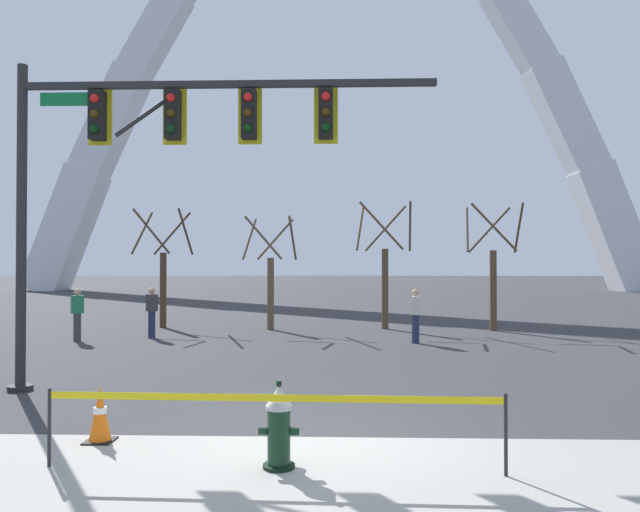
% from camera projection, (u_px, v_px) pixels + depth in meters
% --- Properties ---
extents(ground_plane, '(240.00, 240.00, 0.00)m').
position_uv_depth(ground_plane, '(317.00, 437.00, 7.97)').
color(ground_plane, '#333335').
extents(fire_hydrant, '(0.46, 0.48, 0.99)m').
position_uv_depth(fire_hydrant, '(279.00, 427.00, 6.73)').
color(fire_hydrant, black).
rests_on(fire_hydrant, ground).
extents(caution_tape_barrier, '(5.15, 0.17, 0.90)m').
position_uv_depth(caution_tape_barrier, '(272.00, 416.00, 6.61)').
color(caution_tape_barrier, '#232326').
rests_on(caution_tape_barrier, ground).
extents(traffic_cone_by_hydrant, '(0.36, 0.36, 0.73)m').
position_uv_depth(traffic_cone_by_hydrant, '(100.00, 415.00, 7.72)').
color(traffic_cone_by_hydrant, black).
rests_on(traffic_cone_by_hydrant, ground).
extents(traffic_signal_gantry, '(7.82, 0.44, 6.00)m').
position_uv_depth(traffic_signal_gantry, '(150.00, 150.00, 10.87)').
color(traffic_signal_gantry, '#232326').
rests_on(traffic_signal_gantry, ground).
extents(monument_arch, '(56.02, 3.25, 39.19)m').
position_uv_depth(monument_arch, '(336.00, 98.00, 53.25)').
color(monument_arch, silver).
rests_on(monument_arch, ground).
extents(tree_far_left, '(1.99, 2.01, 4.33)m').
position_uv_depth(tree_far_left, '(163.00, 275.00, 21.87)').
color(tree_far_left, '#473323').
rests_on(tree_far_left, ground).
extents(tree_left_mid, '(1.85, 1.87, 4.02)m').
position_uv_depth(tree_left_mid, '(270.00, 280.00, 21.18)').
color(tree_left_mid, brown).
rests_on(tree_left_mid, ground).
extents(tree_center_left, '(2.08, 2.10, 4.53)m').
position_uv_depth(tree_center_left, '(385.00, 273.00, 21.43)').
color(tree_center_left, brown).
rests_on(tree_center_left, ground).
extents(tree_center_right, '(2.04, 2.05, 4.43)m').
position_uv_depth(tree_center_right, '(493.00, 275.00, 20.87)').
color(tree_center_right, brown).
rests_on(tree_center_right, ground).
extents(pedestrian_walking_left, '(0.24, 0.36, 1.59)m').
position_uv_depth(pedestrian_walking_left, '(416.00, 315.00, 17.49)').
color(pedestrian_walking_left, '#232847').
rests_on(pedestrian_walking_left, ground).
extents(pedestrian_standing_center, '(0.39, 0.37, 1.59)m').
position_uv_depth(pedestrian_standing_center, '(77.00, 314.00, 17.92)').
color(pedestrian_standing_center, '#38383D').
rests_on(pedestrian_standing_center, ground).
extents(pedestrian_walking_right, '(0.39, 0.35, 1.59)m').
position_uv_depth(pedestrian_walking_right, '(152.00, 312.00, 18.73)').
color(pedestrian_walking_right, '#232847').
rests_on(pedestrian_walking_right, ground).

